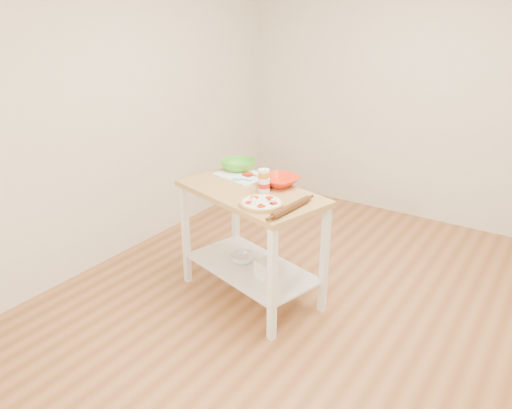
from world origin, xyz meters
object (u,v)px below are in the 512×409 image
at_px(cutting_board, 243,175).
at_px(green_bowl, 238,165).
at_px(shelf_bin, 266,269).
at_px(pizza, 261,203).
at_px(yogurt_tub, 264,185).
at_px(shelf_glass_bowl, 243,258).
at_px(spatula, 241,180).
at_px(prep_island, 251,222).
at_px(beer_pint, 264,180).
at_px(orange_bowl, 279,181).
at_px(knife, 242,171).
at_px(rolling_pin, 291,208).

distance_m(cutting_board, green_bowl, 0.16).
bearing_deg(shelf_bin, pizza, -73.28).
distance_m(green_bowl, yogurt_tub, 0.54).
height_order(shelf_glass_bowl, shelf_bin, shelf_bin).
bearing_deg(yogurt_tub, spatula, 161.79).
bearing_deg(cutting_board, prep_island, -31.73).
bearing_deg(beer_pint, pizza, -59.96).
bearing_deg(green_bowl, prep_island, -42.97).
relative_size(orange_bowl, yogurt_tub, 1.59).
bearing_deg(knife, rolling_pin, -19.53).
relative_size(green_bowl, rolling_pin, 0.70).
distance_m(knife, shelf_bin, 0.83).
bearing_deg(yogurt_tub, beer_pint, 139.98).
height_order(knife, shelf_glass_bowl, knife).
relative_size(spatula, beer_pint, 0.89).
height_order(orange_bowl, shelf_glass_bowl, orange_bowl).
bearing_deg(cutting_board, rolling_pin, -18.46).
bearing_deg(shelf_bin, beer_pint, 132.50).
xyz_separation_m(spatula, knife, (-0.11, 0.17, 0.00)).
bearing_deg(spatula, yogurt_tub, -24.51).
bearing_deg(knife, spatula, -43.31).
xyz_separation_m(orange_bowl, rolling_pin, (0.32, -0.38, -0.01)).
bearing_deg(prep_island, green_bowl, 137.03).
bearing_deg(rolling_pin, green_bowl, 147.55).
distance_m(pizza, yogurt_tub, 0.26).
distance_m(green_bowl, beer_pint, 0.53).
distance_m(cutting_board, spatula, 0.13).
relative_size(prep_island, shelf_glass_bowl, 6.16).
relative_size(spatula, rolling_pin, 0.37).
bearing_deg(green_bowl, cutting_board, -40.16).
distance_m(pizza, spatula, 0.50).
xyz_separation_m(prep_island, shelf_glass_bowl, (-0.10, 0.03, -0.35)).
relative_size(pizza, shelf_bin, 2.26).
bearing_deg(orange_bowl, pizza, -75.36).
xyz_separation_m(prep_island, spatula, (-0.17, 0.12, 0.27)).
bearing_deg(cutting_board, shelf_bin, -23.14).
relative_size(pizza, cutting_board, 0.67).
relative_size(yogurt_tub, shelf_glass_bowl, 0.90).
bearing_deg(green_bowl, knife, -32.94).
xyz_separation_m(prep_island, pizza, (0.22, -0.20, 0.27)).
relative_size(cutting_board, spatula, 3.06).
height_order(prep_island, spatula, spatula).
relative_size(knife, rolling_pin, 0.67).
bearing_deg(knife, orange_bowl, 2.00).
bearing_deg(pizza, shelf_bin, 106.72).
xyz_separation_m(beer_pint, shelf_bin, (0.10, -0.11, -0.66)).
relative_size(yogurt_tub, rolling_pin, 0.45).
bearing_deg(shelf_glass_bowl, beer_pint, 2.52).
height_order(spatula, yogurt_tub, yogurt_tub).
relative_size(green_bowl, yogurt_tub, 1.55).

